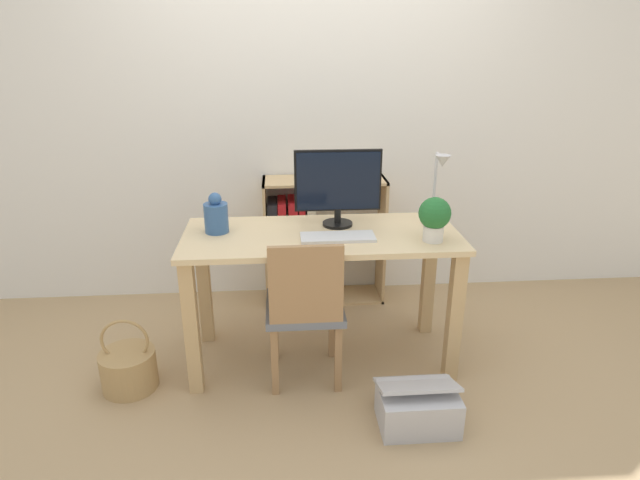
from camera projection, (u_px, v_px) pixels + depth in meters
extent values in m
plane|color=tan|center=(321.00, 357.00, 3.09)|extent=(10.00, 10.00, 0.00)
cube|color=silver|center=(310.00, 107.00, 3.48)|extent=(8.00, 0.05, 2.60)
cube|color=#D8BC8C|center=(321.00, 236.00, 2.82)|extent=(1.46, 0.62, 0.03)
cube|color=tan|center=(192.00, 329.00, 2.67)|extent=(0.07, 0.07, 0.73)
cube|color=tan|center=(454.00, 318.00, 2.77)|extent=(0.07, 0.07, 0.73)
cube|color=tan|center=(204.00, 285.00, 3.14)|extent=(0.07, 0.07, 0.73)
cube|color=tan|center=(428.00, 277.00, 3.24)|extent=(0.07, 0.07, 0.73)
cylinder|color=black|center=(337.00, 224.00, 2.93)|extent=(0.16, 0.16, 0.02)
cylinder|color=black|center=(338.00, 215.00, 2.92)|extent=(0.04, 0.04, 0.08)
cube|color=black|center=(338.00, 180.00, 2.85)|extent=(0.47, 0.02, 0.33)
cube|color=black|center=(338.00, 181.00, 2.85)|extent=(0.44, 0.03, 0.31)
cube|color=silver|center=(338.00, 237.00, 2.74)|extent=(0.38, 0.15, 0.02)
cylinder|color=#33598C|center=(216.00, 218.00, 2.81)|extent=(0.13, 0.13, 0.16)
sphere|color=#33598C|center=(215.00, 199.00, 2.77)|extent=(0.07, 0.07, 0.07)
cylinder|color=#B7B7BC|center=(432.00, 222.00, 2.95)|extent=(0.10, 0.10, 0.02)
cylinder|color=#B7B7BC|center=(434.00, 187.00, 2.88)|extent=(0.02, 0.02, 0.38)
cylinder|color=#B7B7BC|center=(440.00, 155.00, 2.77)|extent=(0.01, 0.10, 0.01)
cone|color=#B7B7BC|center=(442.00, 161.00, 2.73)|extent=(0.08, 0.08, 0.06)
cylinder|color=silver|center=(433.00, 233.00, 2.70)|extent=(0.10, 0.10, 0.08)
sphere|color=#23662D|center=(435.00, 213.00, 2.66)|extent=(0.16, 0.16, 0.16)
cube|color=slate|center=(305.00, 307.00, 2.80)|extent=(0.40, 0.40, 0.04)
cube|color=#9E754C|center=(306.00, 285.00, 2.55)|extent=(0.36, 0.03, 0.40)
cube|color=#9E754C|center=(275.00, 361.00, 2.71)|extent=(0.04, 0.04, 0.39)
cube|color=#9E754C|center=(338.00, 358.00, 2.73)|extent=(0.04, 0.04, 0.39)
cube|color=#9E754C|center=(275.00, 328.00, 3.01)|extent=(0.04, 0.04, 0.39)
cube|color=#9E754C|center=(332.00, 326.00, 3.04)|extent=(0.04, 0.04, 0.39)
cube|color=tan|center=(266.00, 242.00, 3.61)|extent=(0.02, 0.28, 0.86)
cube|color=tan|center=(382.00, 239.00, 3.67)|extent=(0.02, 0.28, 0.86)
cube|color=tan|center=(324.00, 296.00, 3.79)|extent=(0.81, 0.28, 0.02)
cube|color=tan|center=(324.00, 180.00, 3.49)|extent=(0.81, 0.28, 0.02)
cube|color=tan|center=(324.00, 241.00, 3.64)|extent=(0.77, 0.28, 0.02)
cube|color=beige|center=(274.00, 272.00, 3.70)|extent=(0.06, 0.24, 0.37)
cube|color=red|center=(284.00, 273.00, 3.70)|extent=(0.05, 0.24, 0.36)
cube|color=beige|center=(293.00, 273.00, 3.71)|extent=(0.06, 0.24, 0.36)
cube|color=black|center=(273.00, 221.00, 3.56)|extent=(0.06, 0.24, 0.28)
cube|color=red|center=(282.00, 220.00, 3.56)|extent=(0.05, 0.24, 0.29)
cube|color=red|center=(293.00, 220.00, 3.57)|extent=(0.06, 0.24, 0.29)
cube|color=red|center=(302.00, 214.00, 3.56)|extent=(0.04, 0.24, 0.37)
cube|color=beige|center=(311.00, 221.00, 3.58)|extent=(0.06, 0.24, 0.27)
cylinder|color=tan|center=(129.00, 370.00, 2.79)|extent=(0.29, 0.29, 0.21)
torus|color=tan|center=(124.00, 341.00, 2.73)|extent=(0.25, 0.02, 0.25)
cube|color=#B2B2B7|center=(418.00, 409.00, 2.52)|extent=(0.37, 0.26, 0.18)
cube|color=#B2B2B7|center=(416.00, 384.00, 2.53)|extent=(0.37, 0.25, 0.10)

